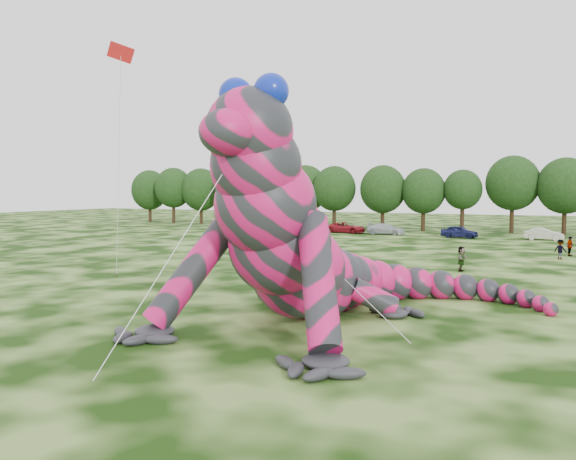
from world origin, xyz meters
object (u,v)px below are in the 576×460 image
at_px(car_0, 239,225).
at_px(tree_8, 423,200).
at_px(tree_10, 512,194).
at_px(spectator_5, 461,259).
at_px(tree_9, 462,201).
at_px(car_1, 263,226).
at_px(tree_1, 173,195).
at_px(car_5, 544,234).
at_px(spectator_1, 317,242).
at_px(tree_0, 150,196).
at_px(spectator_0, 272,245).
at_px(spectator_2, 560,249).
at_px(tree_7, 383,198).
at_px(tree_5, 305,196).
at_px(tree_11, 565,196).
at_px(tree_4, 269,198).
at_px(tree_3, 232,197).
at_px(car_2, 346,228).
at_px(car_3, 386,229).
at_px(tree_2, 201,196).
at_px(inflatable_gecko, 314,207).
at_px(flying_kite, 120,70).
at_px(spectator_3, 570,246).
at_px(tree_6, 334,197).
at_px(car_4, 459,232).
at_px(spectator_4, 292,233).

bearing_deg(car_0, tree_8, -67.41).
relative_size(tree_10, spectator_5, 5.88).
xyz_separation_m(tree_9, car_1, (-26.02, -9.77, -3.60)).
bearing_deg(tree_1, car_5, -9.28).
bearing_deg(tree_8, spectator_1, -97.50).
xyz_separation_m(tree_0, tree_8, (50.34, -2.25, -0.28)).
bearing_deg(spectator_0, tree_0, 154.87).
xyz_separation_m(spectator_2, spectator_1, (-21.24, -1.94, -0.05)).
relative_size(tree_7, spectator_2, 5.67).
height_order(tree_9, car_5, tree_9).
xyz_separation_m(tree_5, tree_11, (36.91, -0.24, 0.14)).
bearing_deg(car_1, tree_0, 77.65).
xyz_separation_m(tree_4, tree_11, (43.43, -0.52, 0.51)).
height_order(tree_3, tree_11, tree_11).
relative_size(tree_4, spectator_0, 5.69).
bearing_deg(car_5, car_2, 85.41).
bearing_deg(car_3, tree_4, 70.90).
xyz_separation_m(tree_2, tree_11, (56.80, -0.57, 0.21)).
height_order(car_1, car_3, car_1).
xyz_separation_m(tree_10, spectator_1, (-15.59, -31.74, -4.46)).
relative_size(inflatable_gecko, flying_kite, 1.37).
bearing_deg(spectator_3, tree_6, 79.35).
bearing_deg(flying_kite, car_0, 112.23).
distance_m(tree_2, tree_8, 38.84).
bearing_deg(car_0, spectator_5, -125.60).
bearing_deg(tree_1, car_0, -26.19).
bearing_deg(tree_10, tree_2, 179.79).
bearing_deg(car_4, tree_11, -40.88).
height_order(tree_5, tree_11, tree_11).
xyz_separation_m(car_5, spectator_5, (-4.95, -30.23, 0.19)).
height_order(flying_kite, tree_9, flying_kite).
bearing_deg(car_5, car_3, 85.43).
bearing_deg(tree_0, spectator_4, -30.95).
height_order(tree_6, spectator_4, tree_6).
height_order(tree_7, car_1, tree_7).
bearing_deg(tree_1, spectator_1, -37.85).
bearing_deg(spectator_0, tree_2, 146.48).
bearing_deg(spectator_3, car_4, 64.24).
relative_size(spectator_0, spectator_5, 0.89).
xyz_separation_m(tree_11, spectator_3, (0.04, -26.54, -4.16)).
xyz_separation_m(tree_5, spectator_1, (14.94, -31.60, -4.11)).
bearing_deg(tree_4, spectator_3, -31.90).
bearing_deg(tree_9, car_4, -83.58).
distance_m(tree_4, tree_9, 30.74).
bearing_deg(flying_kite, spectator_3, 49.25).
relative_size(tree_6, tree_7, 1.00).
bearing_deg(car_3, tree_8, -16.04).
relative_size(tree_6, tree_9, 1.09).
xyz_separation_m(tree_4, car_1, (4.69, -11.14, -3.79)).
bearing_deg(tree_7, car_1, -148.18).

